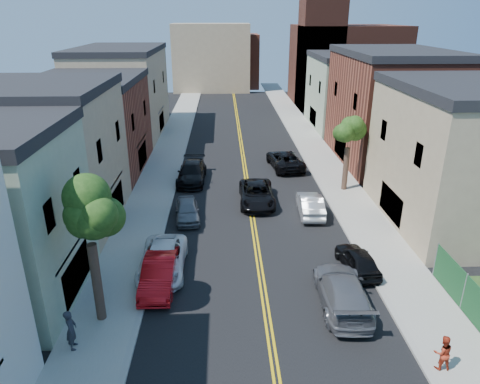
{
  "coord_description": "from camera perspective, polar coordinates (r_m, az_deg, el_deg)",
  "views": [
    {
      "loc": [
        -1.99,
        -3.36,
        13.55
      ],
      "look_at": [
        -0.88,
        25.08,
        2.0
      ],
      "focal_mm": 32.88,
      "sensor_mm": 36.0,
      "label": 1
    }
  ],
  "objects": [
    {
      "name": "curb_right",
      "position": [
        46.13,
        8.06,
        4.88
      ],
      "size": [
        0.3,
        100.0,
        0.15
      ],
      "primitive_type": "cube",
      "color": "gray",
      "rests_on": "ground"
    },
    {
      "name": "bldg_right_brick",
      "position": [
        45.16,
        18.84,
        10.01
      ],
      "size": [
        9.0,
        14.0,
        10.0
      ],
      "primitive_type": "cube",
      "color": "brown",
      "rests_on": "ground"
    },
    {
      "name": "backdrop_left",
      "position": [
        85.72,
        -3.73,
        16.99
      ],
      "size": [
        14.0,
        8.0,
        12.0
      ],
      "primitive_type": "cube",
      "color": "#998466",
      "rests_on": "ground"
    },
    {
      "name": "black_car_left",
      "position": [
        38.3,
        -6.27,
        2.54
      ],
      "size": [
        2.51,
        5.75,
        1.65
      ],
      "primitive_type": "imported",
      "rotation": [
        0.0,
        0.0,
        -0.04
      ],
      "color": "black",
      "rests_on": "ground"
    },
    {
      "name": "black_suv_lane",
      "position": [
        33.63,
        2.18,
        -0.25
      ],
      "size": [
        2.64,
        5.62,
        1.56
      ],
      "primitive_type": "imported",
      "rotation": [
        0.0,
        0.0,
        -0.01
      ],
      "color": "black",
      "rests_on": "ground"
    },
    {
      "name": "tree_left_mid",
      "position": [
        19.62,
        -19.53,
        -0.05
      ],
      "size": [
        5.2,
        5.2,
        9.29
      ],
      "color": "#332319",
      "rests_on": "sidewalk_left"
    },
    {
      "name": "sidewalk_right",
      "position": [
        46.47,
        10.19,
        4.88
      ],
      "size": [
        3.2,
        100.0,
        0.15
      ],
      "primitive_type": "cube",
      "color": "gray",
      "rests_on": "ground"
    },
    {
      "name": "grey_car_left",
      "position": [
        31.3,
        -6.87,
        -2.33
      ],
      "size": [
        2.11,
        4.25,
        1.39
      ],
      "primitive_type": "imported",
      "rotation": [
        0.0,
        0.0,
        0.12
      ],
      "color": "slate",
      "rests_on": "ground"
    },
    {
      "name": "tree_right_far",
      "position": [
        35.67,
        14.12,
        8.81
      ],
      "size": [
        4.4,
        4.4,
        8.03
      ],
      "color": "#332319",
      "rests_on": "sidewalk_right"
    },
    {
      "name": "silver_car_right",
      "position": [
        32.25,
        9.09,
        -1.59
      ],
      "size": [
        1.81,
        4.65,
        1.51
      ],
      "primitive_type": "imported",
      "rotation": [
        0.0,
        0.0,
        3.09
      ],
      "color": "#B6B9BE",
      "rests_on": "ground"
    },
    {
      "name": "church",
      "position": [
        73.05,
        12.85,
        16.62
      ],
      "size": [
        16.2,
        14.2,
        22.6
      ],
      "color": "#4C2319",
      "rests_on": "ground"
    },
    {
      "name": "backdrop_center",
      "position": [
        89.79,
        -1.0,
        16.62
      ],
      "size": [
        10.0,
        8.0,
        10.0
      ],
      "primitive_type": "cube",
      "color": "brown",
      "rests_on": "ground"
    },
    {
      "name": "sidewalk_left",
      "position": [
        45.79,
        -9.58,
        4.66
      ],
      "size": [
        3.2,
        100.0,
        0.15
      ],
      "primitive_type": "cube",
      "color": "gray",
      "rests_on": "ground"
    },
    {
      "name": "bldg_left_tan_far",
      "position": [
        55.4,
        -15.07,
        12.21
      ],
      "size": [
        9.0,
        16.0,
        9.5
      ],
      "primitive_type": "cube",
      "color": "#998466",
      "rests_on": "ground"
    },
    {
      "name": "bldg_right_palegrn",
      "position": [
        58.37,
        14.02,
        12.28
      ],
      "size": [
        9.0,
        12.0,
        8.5
      ],
      "primitive_type": "cube",
      "color": "gray",
      "rests_on": "ground"
    },
    {
      "name": "black_car_right",
      "position": [
        25.98,
        15.01,
        -8.47
      ],
      "size": [
        1.96,
        4.1,
        1.35
      ],
      "primitive_type": "imported",
      "rotation": [
        0.0,
        0.0,
        3.24
      ],
      "color": "black",
      "rests_on": "ground"
    },
    {
      "name": "white_pickup",
      "position": [
        25.32,
        -10.0,
        -8.66
      ],
      "size": [
        2.51,
        5.41,
        1.5
      ],
      "primitive_type": "imported",
      "rotation": [
        0.0,
        0.0,
        0.0
      ],
      "color": "white",
      "rests_on": "ground"
    },
    {
      "name": "curb_left",
      "position": [
        45.6,
        -7.39,
        4.71
      ],
      "size": [
        0.3,
        100.0,
        0.15
      ],
      "primitive_type": "cube",
      "color": "gray",
      "rests_on": "ground"
    },
    {
      "name": "bldg_left_brick",
      "position": [
        42.25,
        -18.87,
        7.84
      ],
      "size": [
        9.0,
        12.0,
        8.0
      ],
      "primitive_type": "cube",
      "color": "brown",
      "rests_on": "ground"
    },
    {
      "name": "bldg_left_tan_near",
      "position": [
        32.1,
        -24.15,
        3.74
      ],
      "size": [
        9.0,
        10.0,
        9.0
      ],
      "primitive_type": "cube",
      "color": "#998466",
      "rests_on": "ground"
    },
    {
      "name": "red_sedan",
      "position": [
        24.1,
        -10.43,
        -10.33
      ],
      "size": [
        1.69,
        4.75,
        1.56
      ],
      "primitive_type": "imported",
      "rotation": [
        0.0,
        0.0,
        -0.01
      ],
      "color": "red",
      "rests_on": "ground"
    },
    {
      "name": "dark_car_right_far",
      "position": [
        41.75,
        5.86,
        4.2
      ],
      "size": [
        3.39,
        6.12,
        1.62
      ],
      "primitive_type": "imported",
      "rotation": [
        0.0,
        0.0,
        3.27
      ],
      "color": "black",
      "rests_on": "ground"
    },
    {
      "name": "pedestrian_right",
      "position": [
        20.48,
        24.81,
        -18.39
      ],
      "size": [
        0.78,
        0.61,
        1.56
      ],
      "primitive_type": "imported",
      "rotation": [
        0.0,
        0.0,
        3.11
      ],
      "color": "#A82F19",
      "rests_on": "sidewalk_right"
    },
    {
      "name": "pedestrian_left",
      "position": [
        20.86,
        -21.06,
        -16.34
      ],
      "size": [
        0.55,
        0.74,
        1.88
      ],
      "primitive_type": "imported",
      "rotation": [
        0.0,
        0.0,
        1.72
      ],
      "color": "#282830",
      "rests_on": "sidewalk_left"
    },
    {
      "name": "bldg_right_tan",
      "position": [
        32.96,
        26.96,
        3.7
      ],
      "size": [
        9.0,
        12.0,
        9.0
      ],
      "primitive_type": "cube",
      "color": "#998466",
      "rests_on": "ground"
    },
    {
      "name": "grey_car_right",
      "position": [
        22.87,
        13.15,
        -12.39
      ],
      "size": [
        2.57,
        5.78,
        1.65
      ],
      "primitive_type": "imported",
      "rotation": [
        0.0,
        0.0,
        3.09
      ],
      "color": "#56575D",
      "rests_on": "ground"
    }
  ]
}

